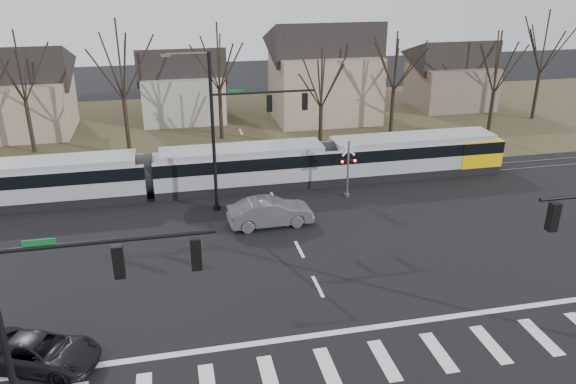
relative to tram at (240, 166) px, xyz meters
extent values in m
plane|color=black|center=(1.96, -16.00, -1.64)|extent=(140.00, 140.00, 0.00)
cube|color=#38331E|center=(1.96, 16.00, -1.64)|extent=(140.00, 28.00, 0.01)
cube|color=silver|center=(-1.64, -20.00, -1.64)|extent=(0.60, 2.60, 0.01)
cube|color=silver|center=(0.76, -20.00, -1.64)|extent=(0.60, 2.60, 0.01)
cube|color=silver|center=(3.16, -20.00, -1.64)|extent=(0.60, 2.60, 0.01)
cube|color=silver|center=(5.56, -20.00, -1.64)|extent=(0.60, 2.60, 0.01)
cube|color=silver|center=(7.96, -20.00, -1.64)|extent=(0.60, 2.60, 0.01)
cube|color=silver|center=(10.36, -20.00, -1.64)|extent=(0.60, 2.60, 0.01)
cube|color=silver|center=(1.96, -17.80, -1.64)|extent=(28.00, 0.35, 0.01)
cube|color=silver|center=(1.96, -14.00, -1.64)|extent=(0.18, 2.00, 0.01)
cube|color=silver|center=(1.96, -10.00, -1.64)|extent=(0.18, 2.00, 0.01)
cube|color=silver|center=(1.96, -6.00, -1.64)|extent=(0.18, 2.00, 0.01)
cube|color=silver|center=(1.96, -2.00, -1.64)|extent=(0.18, 2.00, 0.01)
cube|color=silver|center=(1.96, 2.00, -1.64)|extent=(0.18, 2.00, 0.01)
cube|color=silver|center=(1.96, 6.00, -1.64)|extent=(0.18, 2.00, 0.01)
cube|color=silver|center=(1.96, 10.00, -1.64)|extent=(0.18, 2.00, 0.01)
cube|color=silver|center=(1.96, 14.00, -1.64)|extent=(0.18, 2.00, 0.01)
cube|color=#59595E|center=(1.96, -0.90, -1.61)|extent=(90.00, 0.12, 0.06)
cube|color=#59595E|center=(1.96, 0.50, -1.61)|extent=(90.00, 0.12, 0.06)
cube|color=gray|center=(-13.25, 0.00, -0.14)|extent=(13.43, 2.89, 3.02)
cube|color=black|center=(-13.25, 0.00, 0.47)|extent=(13.45, 2.93, 0.88)
cube|color=gray|center=(0.18, 0.00, -0.14)|extent=(12.40, 2.89, 3.02)
cube|color=black|center=(0.18, 0.00, 0.47)|extent=(12.42, 2.93, 0.88)
cube|color=gray|center=(13.10, 0.00, -0.14)|extent=(13.43, 2.89, 3.02)
cube|color=black|center=(13.10, 0.00, 0.47)|extent=(13.45, 2.93, 0.88)
cube|color=yellow|center=(18.16, 0.00, -0.04)|extent=(3.31, 2.95, 2.01)
imported|color=#4C4E53|center=(0.95, -6.51, -0.79)|extent=(2.26, 5.35, 1.71)
imported|color=black|center=(-10.47, -17.34, -0.98)|extent=(5.50, 6.32, 1.33)
cylinder|color=black|center=(-10.04, -22.00, 3.46)|extent=(0.22, 0.22, 10.20)
cylinder|color=black|center=(-6.79, -22.00, 5.96)|extent=(6.50, 0.14, 0.14)
cube|color=#0C5926|center=(-8.54, -22.00, 6.11)|extent=(0.90, 0.03, 0.22)
cube|color=black|center=(-6.47, -22.00, 5.26)|extent=(0.32, 0.32, 1.05)
sphere|color=#FF0C07|center=(-6.47, -22.00, 5.59)|extent=(0.22, 0.22, 0.22)
cube|color=black|center=(-4.19, -22.00, 5.26)|extent=(0.32, 0.32, 1.05)
sphere|color=#FF0C07|center=(-4.19, -22.00, 5.59)|extent=(0.22, 0.22, 0.22)
cube|color=black|center=(8.11, -22.00, 5.26)|extent=(0.32, 0.32, 1.05)
sphere|color=#FF0C07|center=(8.11, -22.00, 5.59)|extent=(0.22, 0.22, 0.22)
cylinder|color=black|center=(-2.04, -3.50, 3.46)|extent=(0.22, 0.22, 10.20)
cylinder|color=black|center=(-2.04, -3.50, -1.49)|extent=(0.44, 0.44, 0.30)
cylinder|color=black|center=(1.21, -3.50, 5.96)|extent=(6.50, 0.14, 0.14)
cube|color=#0C5926|center=(-0.54, -3.50, 6.11)|extent=(0.90, 0.03, 0.22)
cube|color=black|center=(1.53, -3.50, 5.26)|extent=(0.32, 0.32, 1.05)
sphere|color=#FF0C07|center=(1.53, -3.50, 5.59)|extent=(0.22, 0.22, 0.22)
cube|color=black|center=(3.81, -3.50, 5.26)|extent=(0.32, 0.32, 1.05)
sphere|color=#FF0C07|center=(3.81, -3.50, 5.59)|extent=(0.22, 0.22, 0.22)
cube|color=#59595B|center=(-4.54, -3.50, 8.38)|extent=(0.55, 0.22, 0.14)
cylinder|color=#59595B|center=(6.96, -3.20, 0.36)|extent=(0.14, 0.14, 4.00)
cylinder|color=#59595B|center=(6.96, -3.20, -1.54)|extent=(0.36, 0.36, 0.20)
cube|color=silver|center=(6.96, -3.20, 1.76)|extent=(0.95, 0.04, 0.95)
cube|color=silver|center=(6.96, -3.20, 1.76)|extent=(0.95, 0.04, 0.95)
cube|color=black|center=(6.96, -3.20, 0.96)|extent=(1.00, 0.10, 0.12)
sphere|color=#FF0C07|center=(6.51, -3.28, 0.96)|extent=(0.18, 0.18, 0.18)
sphere|color=#FF0C07|center=(7.41, -3.28, 0.96)|extent=(0.18, 0.18, 0.18)
cube|color=gray|center=(-18.04, 18.00, 0.86)|extent=(9.00, 8.00, 5.00)
cube|color=gray|center=(-3.04, 20.00, 0.61)|extent=(8.00, 7.00, 4.50)
cube|color=gray|center=(10.96, 17.00, 1.61)|extent=(10.00, 8.00, 6.50)
cube|color=brown|center=(25.96, 19.00, 0.61)|extent=(8.00, 7.00, 4.50)
camera|label=1|loc=(-4.67, -37.27, 13.52)|focal=35.00mm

